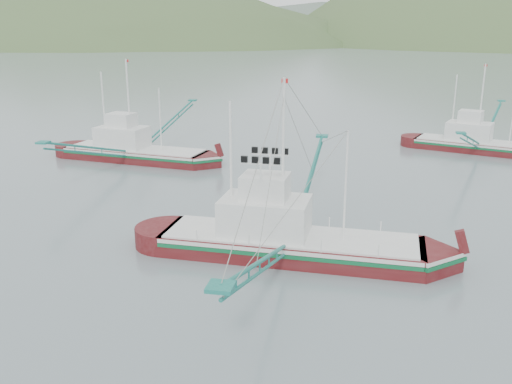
# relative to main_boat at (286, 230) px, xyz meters

# --- Properties ---
(ground) EXTENTS (1200.00, 1200.00, 0.00)m
(ground) POSITION_rel_main_boat_xyz_m (-2.60, -2.74, -1.75)
(ground) COLOR slate
(ground) RESTS_ON ground
(main_boat) EXTENTS (16.87, 30.25, 12.24)m
(main_boat) POSITION_rel_main_boat_xyz_m (0.00, 0.00, 0.00)
(main_boat) COLOR #4D0C0F
(main_boat) RESTS_ON ground
(bg_boat_left) EXTENTS (16.37, 28.65, 11.67)m
(bg_boat_left) POSITION_rel_main_boat_xyz_m (-20.02, 23.25, 0.12)
(bg_boat_left) COLOR #4D0C0F
(bg_boat_left) RESTS_ON ground
(bg_boat_right) EXTENTS (15.24, 25.92, 10.83)m
(bg_boat_right) POSITION_rel_main_boat_xyz_m (17.73, 34.83, 0.36)
(bg_boat_right) COLOR #4D0C0F
(bg_boat_right) RESTS_ON ground
(headland_left) EXTENTS (448.00, 308.00, 210.00)m
(headland_left) POSITION_rel_main_boat_xyz_m (-182.60, 357.26, -1.75)
(headland_left) COLOR #435D30
(headland_left) RESTS_ON ground
(ridge_distant) EXTENTS (960.00, 400.00, 240.00)m
(ridge_distant) POSITION_rel_main_boat_xyz_m (27.40, 557.26, -1.75)
(ridge_distant) COLOR slate
(ridge_distant) RESTS_ON ground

